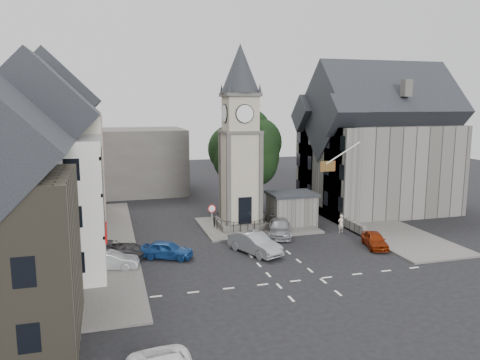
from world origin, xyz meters
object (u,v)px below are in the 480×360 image
object	(u,v)px
pedestrian	(341,224)
clock_tower	(240,138)
car_west_blue	(167,250)
car_east_red	(375,240)
stone_shelter	(292,209)

from	to	relation	value
pedestrian	clock_tower	bearing A→B (deg)	-31.78
clock_tower	car_west_blue	xyz separation A→B (m)	(-7.50, -6.80, -7.47)
clock_tower	car_west_blue	distance (m)	12.58
pedestrian	car_east_red	bearing A→B (deg)	91.18
car_east_red	clock_tower	bearing A→B (deg)	149.51
car_west_blue	clock_tower	bearing A→B (deg)	-22.29
clock_tower	car_west_blue	world-z (taller)	clock_tower
pedestrian	stone_shelter	bearing A→B (deg)	-52.93
clock_tower	car_east_red	distance (m)	14.26
stone_shelter	car_east_red	bearing A→B (deg)	-65.58
clock_tower	pedestrian	size ratio (longest dim) A/B	10.20
clock_tower	car_east_red	size ratio (longest dim) A/B	4.55
car_west_blue	car_east_red	distance (m)	16.11
car_east_red	pedestrian	xyz separation A→B (m)	(-0.50, 4.61, 0.19)
stone_shelter	car_east_red	world-z (taller)	stone_shelter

